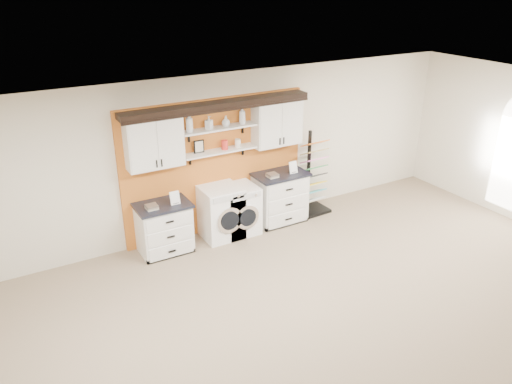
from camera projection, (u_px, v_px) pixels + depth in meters
floor at (360, 360)px, 6.03m from camera, size 10.00×10.00×0.00m
ceiling at (384, 139)px, 4.90m from camera, size 10.00×10.00×0.00m
wall_back at (215, 155)px, 8.65m from camera, size 10.00×0.00×10.00m
accent_panel at (216, 166)px, 8.70m from camera, size 3.40×0.07×2.40m
upper_cabinet_left at (154, 142)px, 7.78m from camera, size 0.90×0.35×0.84m
upper_cabinet_right at (277, 122)px, 8.80m from camera, size 0.90×0.35×0.84m
shelf_lower at (219, 151)px, 8.44m from camera, size 1.32×0.28×0.03m
shelf_upper at (219, 128)px, 8.28m from camera, size 1.32×0.28×0.03m
crown_molding at (218, 104)px, 8.12m from camera, size 3.30×0.41×0.13m
picture_frame at (199, 147)px, 8.27m from camera, size 0.18×0.02×0.22m
canister_red at (225, 145)px, 8.44m from camera, size 0.11×0.11×0.16m
canister_cream at (238, 143)px, 8.56m from camera, size 0.10×0.10×0.14m
base_cabinet_left at (164, 228)px, 8.24m from camera, size 0.88×0.66×0.87m
base_cabinet_right at (280, 197)px, 9.25m from camera, size 0.98×0.66×0.96m
washer at (221, 212)px, 8.70m from camera, size 0.67×0.71×0.94m
dryer at (238, 209)px, 8.87m from camera, size 0.63×0.71×0.88m
sample_rack at (313, 187)px, 9.61m from camera, size 0.60×0.51×1.60m
soap_bottle_a at (189, 122)px, 7.97m from camera, size 0.17×0.17×0.32m
soap_bottle_b at (209, 122)px, 8.15m from camera, size 0.14×0.14×0.22m
soap_bottle_c at (226, 121)px, 8.29m from camera, size 0.19×0.19×0.18m
soap_bottle_d at (242, 115)px, 8.41m from camera, size 0.13×0.13×0.30m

